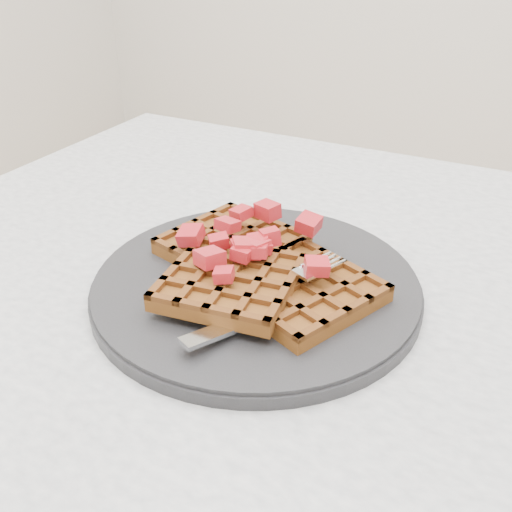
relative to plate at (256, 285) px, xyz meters
The scene contains 5 objects.
table 0.19m from the plate, 14.67° to the left, with size 1.20×0.80×0.75m.
plate is the anchor object (origin of this frame).
waffles 0.02m from the plate, 87.49° to the right, with size 0.24×0.21×0.03m.
strawberry_pile 0.05m from the plate, ahead, with size 0.15×0.15×0.02m, color #A00410, non-canonical shape.
fork 0.06m from the plate, 43.53° to the right, with size 0.02×0.18×0.02m, color silver, non-canonical shape.
Camera 1 is at (0.06, -0.45, 1.06)m, focal length 40.00 mm.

